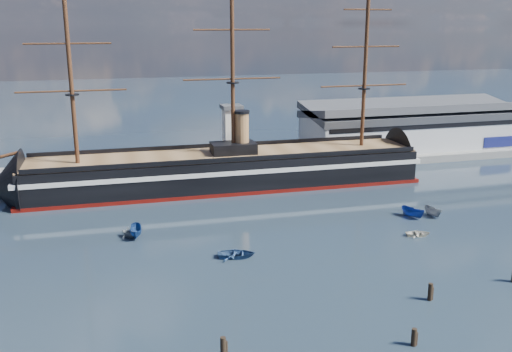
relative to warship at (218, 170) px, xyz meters
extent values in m
plane|color=#212B39|center=(3.51, -20.00, -4.04)|extent=(600.00, 600.00, 0.00)
cube|color=slate|center=(13.51, 16.00, -4.04)|extent=(180.00, 18.00, 2.00)
cube|color=#B7BABC|center=(61.51, 20.00, 2.96)|extent=(62.00, 20.00, 10.00)
cube|color=#3F4247|center=(61.51, 20.00, 8.56)|extent=(63.00, 21.00, 2.00)
cube|color=silver|center=(6.51, 13.00, 4.96)|extent=(4.00, 4.00, 14.00)
cube|color=#3F4247|center=(6.51, 13.00, 12.46)|extent=(5.00, 5.00, 1.00)
cube|color=black|center=(1.73, 0.00, -0.04)|extent=(88.35, 18.04, 7.00)
cube|color=silver|center=(1.73, 0.00, 1.16)|extent=(90.35, 18.32, 1.00)
cube|color=#590B07|center=(1.73, 0.00, -3.69)|extent=(90.35, 18.28, 0.90)
cone|color=black|center=(-44.77, 0.00, -0.34)|extent=(14.36, 16.00, 15.68)
cone|color=black|center=(48.23, 0.00, -0.34)|extent=(11.36, 15.93, 15.68)
cube|color=brown|center=(1.73, 0.00, 3.56)|extent=(88.32, 16.76, 0.40)
cube|color=black|center=(3.73, 0.00, 4.96)|extent=(10.14, 6.23, 2.50)
cylinder|color=#A57544|center=(5.73, 0.00, 8.46)|extent=(3.20, 3.20, 9.00)
cylinder|color=#381E0F|center=(-30.27, 0.00, 22.76)|extent=(0.90, 0.90, 38.00)
cylinder|color=#381E0F|center=(3.73, 0.00, 24.76)|extent=(0.90, 0.90, 42.00)
cylinder|color=#381E0F|center=(35.73, 0.00, 21.76)|extent=(0.90, 0.90, 36.00)
imported|color=navy|center=(-20.54, -26.97, -4.04)|extent=(6.49, 2.92, 2.52)
imported|color=navy|center=(-5.76, -40.51, -4.04)|extent=(2.34, 4.00, 1.75)
imported|color=slate|center=(36.05, -31.38, -4.04)|extent=(5.69, 2.50, 2.21)
imported|color=slate|center=(-21.86, -26.66, -4.04)|extent=(6.22, 5.32, 2.13)
imported|color=beige|center=(27.59, -40.05, -4.04)|extent=(1.57, 2.87, 1.27)
imported|color=navy|center=(31.89, -30.93, -4.04)|extent=(6.50, 4.27, 2.44)
cylinder|color=black|center=(7.83, -71.44, -4.04)|extent=(0.64, 0.64, 2.90)
cylinder|color=black|center=(15.96, -62.01, -4.04)|extent=(0.64, 0.64, 3.18)
camera|label=1|loc=(-26.11, -123.28, 32.40)|focal=40.00mm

